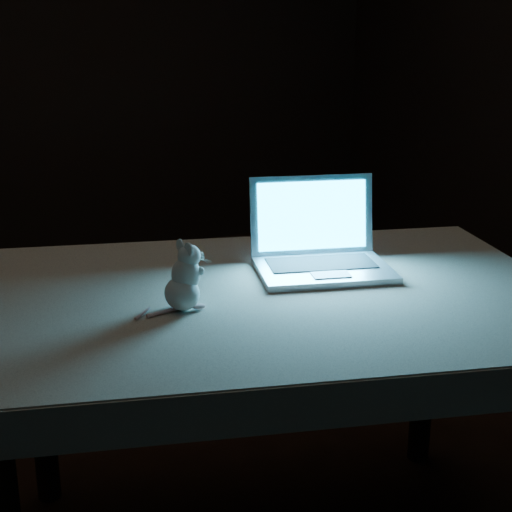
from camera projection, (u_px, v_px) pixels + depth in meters
name	position (u px, v px, depth m)	size (l,w,h in m)	color
floor	(182.00, 466.00, 2.44)	(5.00, 5.00, 0.00)	black
back_wall	(21.00, 42.00, 4.20)	(4.50, 0.04, 2.60)	black
table	(262.00, 428.00, 1.95)	(1.40, 0.90, 0.75)	black
tablecloth	(224.00, 307.00, 1.86)	(1.50, 1.00, 0.09)	beige
laptop	(325.00, 230.00, 1.93)	(0.35, 0.31, 0.24)	silver
plush_mouse	(182.00, 276.00, 1.70)	(0.12, 0.12, 0.16)	silver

